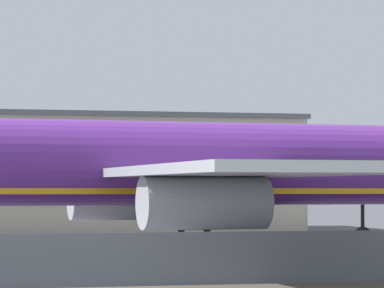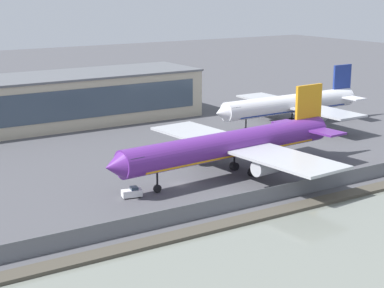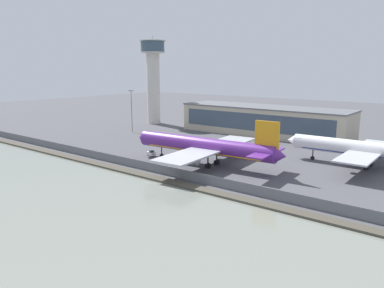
{
  "view_description": "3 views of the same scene",
  "coord_description": "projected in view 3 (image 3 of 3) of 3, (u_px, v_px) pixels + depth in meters",
  "views": [
    {
      "loc": [
        -0.95,
        -63.35,
        4.36
      ],
      "look_at": [
        13.79,
        1.51,
        7.07
      ],
      "focal_mm": 105.0,
      "sensor_mm": 36.0,
      "label": 1
    },
    {
      "loc": [
        -55.64,
        -90.07,
        33.38
      ],
      "look_at": [
        7.85,
        8.11,
        4.39
      ],
      "focal_mm": 60.0,
      "sensor_mm": 36.0,
      "label": 2
    },
    {
      "loc": [
        74.56,
        -88.3,
        28.3
      ],
      "look_at": [
        -0.99,
        8.1,
        3.5
      ],
      "focal_mm": 35.0,
      "sensor_mm": 36.0,
      "label": 3
    }
  ],
  "objects": [
    {
      "name": "ground_plane",
      "position": [
        179.0,
        159.0,
        118.82
      ],
      "size": [
        500.0,
        500.0,
        0.0
      ],
      "primitive_type": "plane",
      "color": "#4C4C51"
    },
    {
      "name": "baggage_tug",
      "position": [
        151.0,
        153.0,
        123.31
      ],
      "size": [
        3.46,
        2.22,
        1.8
      ],
      "color": "white",
      "rests_on": "ground"
    },
    {
      "name": "shoreline_seawall",
      "position": [
        131.0,
        172.0,
        102.95
      ],
      "size": [
        320.0,
        3.0,
        0.5
      ],
      "color": "#474238",
      "rests_on": "ground"
    },
    {
      "name": "apron_light_mast_apron_west",
      "position": [
        132.0,
        108.0,
        167.32
      ],
      "size": [
        3.2,
        0.4,
        18.93
      ],
      "color": "gray",
      "rests_on": "ground"
    },
    {
      "name": "terminal_building",
      "position": [
        264.0,
        120.0,
        162.14
      ],
      "size": [
        74.2,
        20.21,
        12.27
      ],
      "color": "#BCB299",
      "rests_on": "ground"
    },
    {
      "name": "control_tower",
      "position": [
        153.0,
        74.0,
        191.67
      ],
      "size": [
        13.26,
        13.26,
        44.63
      ],
      "color": "beige",
      "rests_on": "ground"
    },
    {
      "name": "perimeter_fence",
      "position": [
        142.0,
        165.0,
        106.22
      ],
      "size": [
        280.0,
        0.1,
        2.53
      ],
      "color": "slate",
      "rests_on": "ground"
    },
    {
      "name": "cargo_jet_purple",
      "position": [
        206.0,
        146.0,
        110.47
      ],
      "size": [
        51.11,
        43.98,
        14.83
      ],
      "color": "#602889",
      "rests_on": "ground"
    },
    {
      "name": "passenger_jet_white",
      "position": [
        362.0,
        149.0,
        108.25
      ],
      "size": [
        44.46,
        37.54,
        13.93
      ],
      "color": "white",
      "rests_on": "ground"
    }
  ]
}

